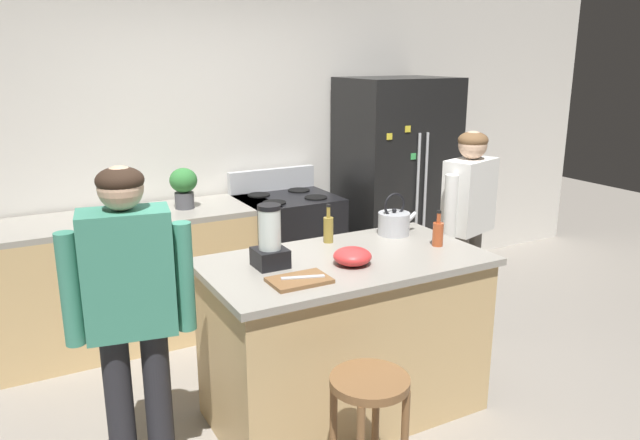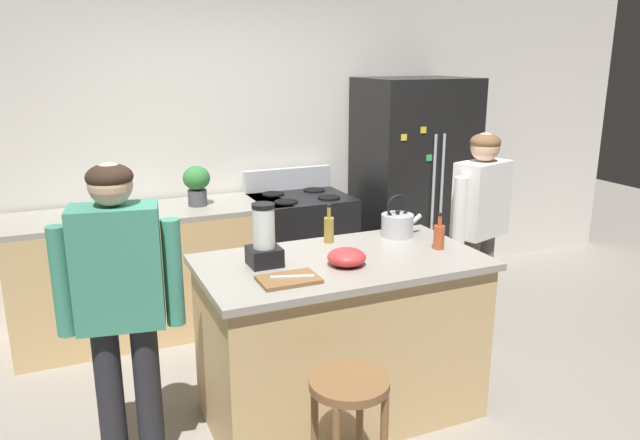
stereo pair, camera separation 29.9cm
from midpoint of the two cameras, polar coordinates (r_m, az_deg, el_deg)
name	(u,v)px [view 2 (the right image)]	position (r m, az deg, el deg)	size (l,w,h in m)	color
ground_plane	(340,411)	(3.81, 4.25, -17.41)	(14.00, 14.00, 0.00)	gray
back_wall	(240,143)	(5.06, -5.84, 7.18)	(8.00, 0.10, 2.70)	silver
kitchen_island	(341,337)	(3.58, 4.40, -10.92)	(1.58, 0.86, 0.96)	tan
back_counter_run	(156,272)	(4.71, -13.37, -4.75)	(2.00, 0.64, 0.96)	tan
refrigerator	(413,189)	(5.34, 10.26, 2.90)	(0.90, 0.73, 1.87)	black
stove_range	(301,252)	(4.99, -0.07, -3.01)	(0.76, 0.65, 1.14)	black
person_by_island_left	(120,294)	(3.00, -15.49, -6.75)	(0.60, 0.28, 1.59)	#26262B
person_by_sink_right	(480,219)	(4.49, 16.61, 0.10)	(0.59, 0.33, 1.54)	#66605B
bar_stool	(349,409)	(2.86, 5.85, -17.26)	(0.36, 0.36, 0.67)	brown
potted_plant	(197,183)	(4.60, -9.64, 3.42)	(0.20, 0.20, 0.30)	#4C4C51
blender_appliance	(264,240)	(3.25, -2.64, -1.87)	(0.17, 0.17, 0.34)	black
bottle_cooking_sauce	(439,236)	(3.63, 13.40, -1.49)	(0.06, 0.06, 0.22)	#B24C26
bottle_vinegar	(329,229)	(3.66, 3.18, -0.85)	(0.06, 0.06, 0.24)	olive
mixing_bowl	(347,257)	(3.28, 5.12, -3.51)	(0.21, 0.21, 0.09)	red
tea_kettle	(397,224)	(3.83, 9.49, -0.39)	(0.28, 0.20, 0.27)	#B7BABF
cutting_board	(289,279)	(3.06, -0.14, -5.63)	(0.30, 0.20, 0.02)	brown
chef_knife	(292,276)	(3.06, 0.20, -5.35)	(0.22, 0.03, 0.01)	#B7BABF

